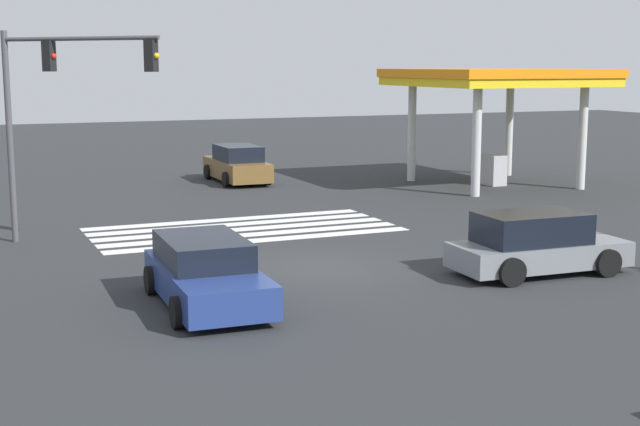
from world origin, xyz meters
TOP-DOWN VIEW (x-y plane):
  - ground_plane at (0.00, 0.00)m, footprint 123.42×123.42m
  - crosswalk_markings at (0.00, -6.08)m, footprint 9.51×4.40m
  - traffic_signal_mast at (5.71, -5.71)m, footprint 3.72×3.72m
  - car_1 at (-4.72, 2.56)m, footprint 4.49×2.18m
  - car_2 at (3.58, 2.11)m, footprint 2.27×4.64m
  - car_3 at (-3.39, -17.09)m, footprint 2.13×4.76m
  - gas_station_canopy at (-13.25, -11.85)m, footprint 7.53×7.53m

SIDE VIEW (x-z plane):
  - ground_plane at x=0.00m, z-range 0.00..0.00m
  - crosswalk_markings at x=0.00m, z-range 0.00..0.01m
  - car_2 at x=3.58m, z-range -0.02..1.42m
  - car_1 at x=-4.72m, z-range -0.03..1.51m
  - car_3 at x=-3.39m, z-range -0.05..1.59m
  - traffic_signal_mast at x=5.71m, z-range 1.29..7.37m
  - gas_station_canopy at x=-13.25m, z-range 1.91..6.86m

